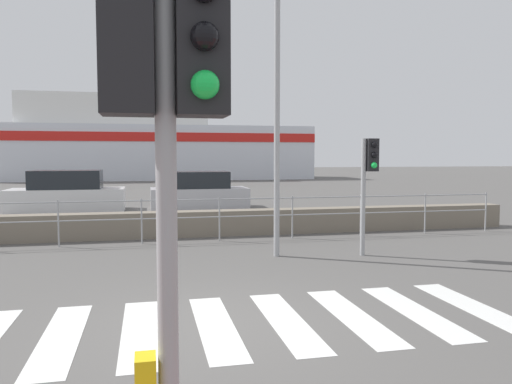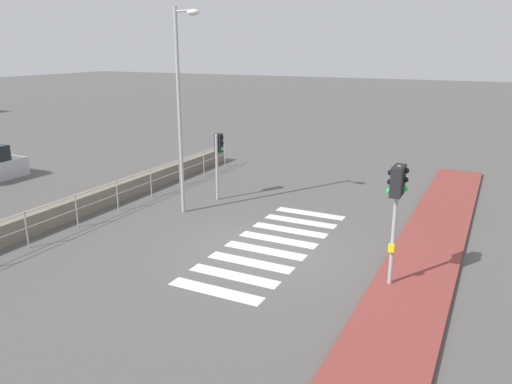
# 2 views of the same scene
# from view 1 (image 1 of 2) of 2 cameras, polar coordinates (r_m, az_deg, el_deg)

# --- Properties ---
(ground_plane) EXTENTS (160.00, 160.00, 0.00)m
(ground_plane) POSITION_cam_1_polar(r_m,az_deg,el_deg) (6.38, -4.63, -15.01)
(ground_plane) COLOR #565451
(crosswalk) EXTENTS (6.75, 2.40, 0.01)m
(crosswalk) POSITION_cam_1_polar(r_m,az_deg,el_deg) (6.46, -0.53, -14.74)
(crosswalk) COLOR silver
(crosswalk) RESTS_ON ground_plane
(seawall) EXTENTS (18.66, 0.55, 0.66)m
(seawall) POSITION_cam_1_polar(r_m,az_deg,el_deg) (13.09, -8.80, -3.64)
(seawall) COLOR slate
(seawall) RESTS_ON ground_plane
(harbor_fence) EXTENTS (16.83, 0.04, 1.08)m
(harbor_fence) POSITION_cam_1_polar(r_m,az_deg,el_deg) (12.18, -8.56, -2.37)
(harbor_fence) COLOR #9EA0A3
(harbor_fence) RESTS_ON ground_plane
(traffic_light_near) EXTENTS (0.58, 0.41, 2.96)m
(traffic_light_near) POSITION_cam_1_polar(r_m,az_deg,el_deg) (2.39, -10.38, 9.39)
(traffic_light_near) COLOR #9EA0A3
(traffic_light_near) RESTS_ON ground_plane
(traffic_light_far) EXTENTS (0.34, 0.32, 2.45)m
(traffic_light_far) POSITION_cam_1_polar(r_m,az_deg,el_deg) (10.66, 12.76, 2.49)
(traffic_light_far) COLOR #9EA0A3
(traffic_light_far) RESTS_ON ground_plane
(streetlamp) EXTENTS (0.32, 0.93, 6.69)m
(streetlamp) POSITION_cam_1_polar(r_m,az_deg,el_deg) (10.35, 2.64, 15.19)
(streetlamp) COLOR #9EA0A3
(streetlamp) RESTS_ON ground_plane
(ferry_boat) EXTENTS (27.65, 6.85, 9.06)m
(ferry_boat) POSITION_cam_1_polar(r_m,az_deg,el_deg) (45.63, -12.31, 5.32)
(ferry_boat) COLOR silver
(ferry_boat) RESTS_ON ground_plane
(parked_car_white) EXTENTS (4.24, 1.77, 1.54)m
(parked_car_white) POSITION_cam_1_polar(r_m,az_deg,el_deg) (20.23, -20.81, -0.18)
(parked_car_white) COLOR silver
(parked_car_white) RESTS_ON ground_plane
(parked_car_silver) EXTENTS (3.83, 1.72, 1.47)m
(parked_car_silver) POSITION_cam_1_polar(r_m,az_deg,el_deg) (20.12, -6.49, -0.05)
(parked_car_silver) COLOR #BCBCC1
(parked_car_silver) RESTS_ON ground_plane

